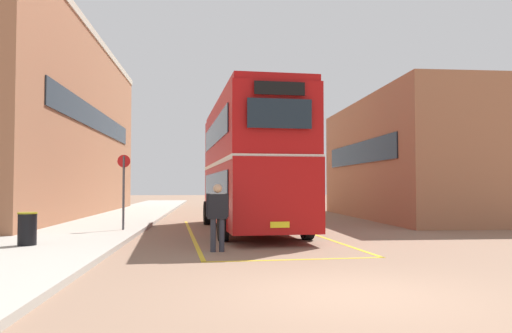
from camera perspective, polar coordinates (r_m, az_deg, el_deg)
ground_plane at (r=22.10m, az=0.27°, el=-6.52°), size 135.60×135.60×0.00m
sidewalk_left at (r=24.77m, az=-15.51°, el=-5.81°), size 4.00×57.60×0.14m
brick_building_left at (r=28.84m, az=-23.16°, el=4.32°), size 5.86×22.89×9.69m
depot_building_right at (r=27.34m, az=17.78°, el=0.76°), size 6.22×14.27×6.06m
double_decker_bus at (r=18.53m, az=-0.80°, el=0.43°), size 3.46×10.67×4.75m
single_deck_bus at (r=38.20m, az=1.65°, el=-2.24°), size 3.21×8.43×3.02m
pedestrian_boarding at (r=12.74m, az=-4.40°, el=-5.23°), size 0.57×0.26×1.71m
litter_bin at (r=14.18m, az=-24.58°, el=-6.45°), size 0.49×0.49×0.84m
bus_stop_sign at (r=18.03m, az=-14.83°, el=-1.99°), size 0.44×0.11×2.60m
bay_marking_yellow at (r=16.66m, az=-0.02°, el=-7.92°), size 5.21×12.83×0.01m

